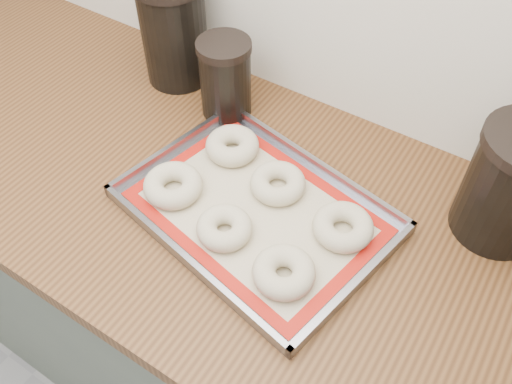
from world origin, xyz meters
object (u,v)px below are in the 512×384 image
Objects in this scene: baking_tray at (256,211)px; bagel_back_left at (232,146)px; canister_left at (174,30)px; canister_mid at (225,78)px; bagel_front_right at (284,272)px; bagel_front_left at (173,185)px; bagel_back_right at (343,227)px; bagel_back_mid at (278,183)px; bagel_front_mid at (224,228)px.

baking_tray is 4.88× the size of bagel_back_left.
canister_left is at bearing 146.19° from baking_tray.
bagel_back_left is 0.15m from canister_mid.
bagel_front_left is at bearing 169.35° from bagel_front_right.
bagel_front_right is 0.98× the size of bagel_back_right.
canister_left is at bearing 158.48° from bagel_back_right.
canister_mid reaches higher than bagel_back_left.
canister_mid is (-0.36, 0.16, 0.06)m from bagel_back_right.
bagel_back_right is at bearing -9.87° from bagel_back_mid.
bagel_back_right is 0.40m from canister_mid.
canister_left is (-0.37, 0.25, 0.11)m from baking_tray.
canister_left reaches higher than canister_mid.
bagel_front_right is (0.11, -0.09, 0.02)m from baking_tray.
canister_left reaches higher than bagel_back_mid.
bagel_back_left is (-0.10, 0.17, 0.00)m from bagel_front_mid.
canister_mid is at bearing 129.72° from bagel_back_left.
bagel_front_left is at bearing 168.07° from bagel_front_mid.
bagel_front_right is 0.61× the size of canister_mid.
bagel_front_mid is (-0.02, -0.07, 0.02)m from baking_tray.
bagel_back_left is at bearing -50.28° from canister_mid.
bagel_back_right is 0.57m from canister_left.
bagel_back_mid is (0.00, 0.07, 0.02)m from baking_tray.
bagel_front_left is 0.27m from bagel_front_right.
bagel_back_right is (0.15, -0.03, 0.00)m from bagel_back_mid.
bagel_front_mid is at bearing -59.41° from bagel_back_left.
canister_mid is at bearing 124.24° from bagel_front_mid.
baking_tray is at bearing -44.76° from canister_mid.
bagel_back_right is at bearing 33.47° from bagel_front_mid.
bagel_front_left is 1.12× the size of bagel_front_mid.
canister_mid reaches higher than bagel_back_mid.
bagel_front_right is (0.27, -0.05, 0.00)m from bagel_front_left.
bagel_front_left is at bearing -164.55° from baking_tray.
bagel_back_right is 0.63× the size of canister_mid.
bagel_front_mid and bagel_back_right have the same top height.
canister_left reaches higher than bagel_front_mid.
bagel_front_right is at bearing -39.72° from bagel_back_left.
bagel_front_right is at bearing -39.33° from baking_tray.
bagel_front_right reaches higher than bagel_back_mid.
bagel_front_right is 0.44× the size of canister_left.
bagel_back_left reaches higher than bagel_back_right.
bagel_front_left is 0.32m from bagel_back_right.
bagel_back_right is (0.17, 0.11, 0.00)m from bagel_front_mid.
baking_tray is at bearing 75.17° from bagel_front_mid.
bagel_back_left is 1.00× the size of bagel_back_right.
bagel_front_right and bagel_back_left have the same top height.
bagel_front_right reaches higher than baking_tray.
baking_tray is 0.08m from bagel_front_mid.
bagel_front_left is 1.03× the size of bagel_back_right.
canister_mid reaches higher than baking_tray.
canister_left is (-0.52, 0.21, 0.10)m from bagel_back_right.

